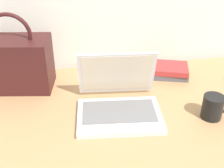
{
  "coord_description": "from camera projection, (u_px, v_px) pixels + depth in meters",
  "views": [
    {
      "loc": [
        -0.11,
        -0.91,
        0.7
      ],
      "look_at": [
        0.02,
        0.0,
        0.15
      ],
      "focal_mm": 47.06,
      "sensor_mm": 36.0,
      "label": 1
    }
  ],
  "objects": [
    {
      "name": "desk",
      "position": [
        107.0,
        114.0,
        1.13
      ],
      "size": [
        1.6,
        0.76,
        0.03
      ],
      "color": "tan",
      "rests_on": "ground"
    },
    {
      "name": "laptop",
      "position": [
        118.0,
        101.0,
        1.11
      ],
      "size": [
        0.33,
        0.3,
        0.21
      ],
      "color": "silver",
      "rests_on": "desk"
    },
    {
      "name": "coffee_mug",
      "position": [
        213.0,
        107.0,
        1.07
      ],
      "size": [
        0.11,
        0.08,
        0.09
      ],
      "color": "black",
      "rests_on": "desk"
    },
    {
      "name": "handbag",
      "position": [
        15.0,
        63.0,
        1.22
      ],
      "size": [
        0.32,
        0.2,
        0.33
      ],
      "color": "#3F1919",
      "rests_on": "desk"
    },
    {
      "name": "book_stack",
      "position": [
        165.0,
        70.0,
        1.36
      ],
      "size": [
        0.23,
        0.18,
        0.05
      ],
      "color": "#595960",
      "rests_on": "desk"
    }
  ]
}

